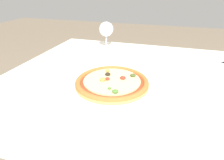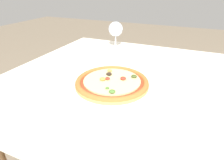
# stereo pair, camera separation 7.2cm
# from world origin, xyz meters

# --- Properties ---
(dining_table) EXTENTS (1.35, 1.00, 0.71)m
(dining_table) POSITION_xyz_m (0.00, 0.00, 0.63)
(dining_table) COLOR #997047
(dining_table) RESTS_ON ground_plane
(pizza_plate) EXTENTS (0.32, 0.32, 0.04)m
(pizza_plate) POSITION_xyz_m (-0.17, -0.11, 0.73)
(pizza_plate) COLOR white
(pizza_plate) RESTS_ON dining_table
(fork) EXTENTS (0.04, 0.17, 0.00)m
(fork) POSITION_xyz_m (-0.43, 0.07, 0.71)
(fork) COLOR silver
(fork) RESTS_ON dining_table
(wine_glass_far_left) EXTENTS (0.09, 0.09, 0.16)m
(wine_glass_far_left) POSITION_xyz_m (-0.35, 0.37, 0.82)
(wine_glass_far_left) COLOR silver
(wine_glass_far_left) RESTS_ON dining_table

